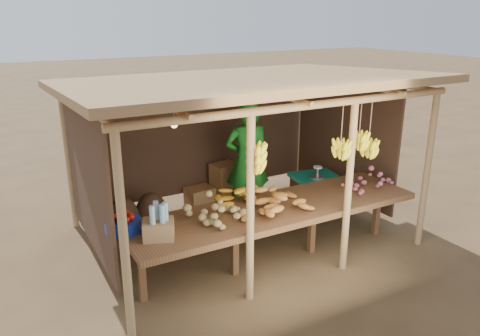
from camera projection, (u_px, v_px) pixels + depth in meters
ground at (240, 234)px, 7.03m from camera, size 60.00×60.00×0.00m
stall_structure at (241, 108)px, 6.43m from camera, size 4.70×3.50×2.43m
counter at (276, 211)px, 6.01m from camera, size 3.90×1.05×0.80m
potato_heap at (214, 210)px, 5.45m from camera, size 0.93×0.59×0.36m
sweet_potato_heap at (273, 197)px, 5.83m from camera, size 1.04×0.74×0.36m
onion_heap at (370, 175)px, 6.62m from camera, size 0.80×0.54×0.35m
banana_pile at (242, 188)px, 6.16m from camera, size 0.78×0.64×0.35m
tomato_basin at (123, 224)px, 5.30m from camera, size 0.41×0.41×0.22m
bottle_box at (158, 225)px, 5.11m from camera, size 0.41×0.37×0.42m
vendor at (247, 161)px, 7.34m from camera, size 0.82×0.69×1.91m
tarp_crate at (315, 194)px, 7.64m from camera, size 0.82×0.74×0.87m
carton_stack at (217, 188)px, 8.02m from camera, size 0.98×0.42×0.70m
burlap_sacks at (138, 212)px, 7.09m from camera, size 0.93×0.49×0.66m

